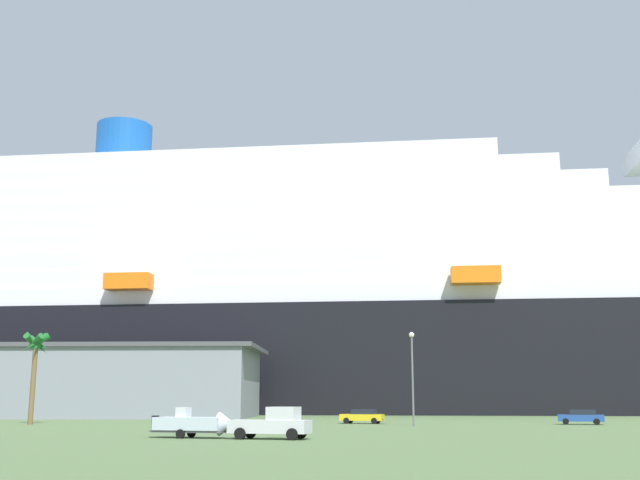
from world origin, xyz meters
name	(u,v)px	position (x,y,z in m)	size (l,w,h in m)	color
ground_plane	(256,419)	(0.00, 30.00, 0.00)	(600.00, 600.00, 0.00)	#567042
cruise_ship	(297,309)	(-0.04, 68.55, 19.34)	(298.10, 34.54, 63.33)	black
terminal_building	(28,382)	(-35.34, 34.81, 5.12)	(70.70, 28.33, 10.20)	gray
pickup_truck	(273,424)	(11.44, -20.99, 1.04)	(5.84, 2.96, 2.20)	silver
small_boat_on_trailer	(198,424)	(5.81, -20.10, 0.97)	(7.03, 2.66, 2.15)	#595960
palm_tree	(35,351)	(-19.64, 5.37, 7.78)	(3.50, 3.17, 9.94)	brown
street_lamp	(412,366)	(21.19, 5.56, 6.04)	(0.56, 0.56, 9.49)	slate
parked_car_yellow_taxi	(363,416)	(15.57, 12.62, 0.83)	(5.00, 2.61, 1.58)	yellow
parked_car_blue_suv	(581,417)	(39.15, 12.46, 0.83)	(5.00, 2.69, 1.58)	#264C99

